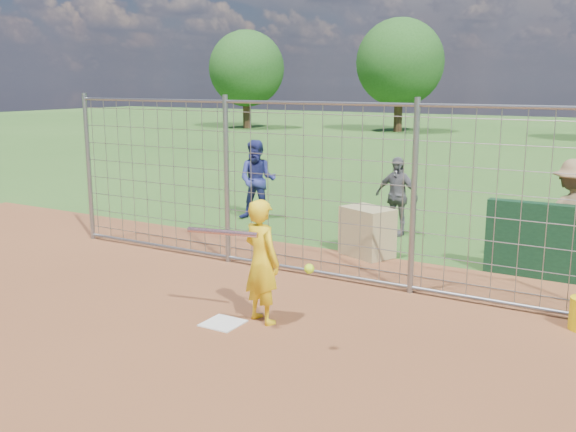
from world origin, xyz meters
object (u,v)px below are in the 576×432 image
Objects in this scene: bystander_b at (396,196)px; equipment_bin at (367,232)px; batter at (262,261)px; bystander_a at (257,180)px; bystander_c at (572,218)px.

bystander_b is 1.82× the size of equipment_bin.
equipment_bin is (-0.11, 3.34, -0.34)m from batter.
equipment_bin is at bearing -46.00° from bystander_a.
bystander_a is 0.95× the size of bystander_c.
equipment_bin is at bearing -70.50° from batter.
bystander_a is at bearing -38.82° from batter.
bystander_c is (2.86, 3.86, 0.12)m from batter.
bystander_a is 1.13× the size of bystander_b.
bystander_b is 1.69m from equipment_bin.
bystander_c is at bearing 32.69° from equipment_bin.
bystander_a is 3.46m from equipment_bin.
equipment_bin is at bearing -77.25° from bystander_b.
bystander_c is at bearing -12.14° from bystander_b.
bystander_a reaches higher than equipment_bin.
batter is 4.81m from bystander_c.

